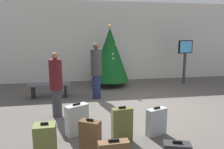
# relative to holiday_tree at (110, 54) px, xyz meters

# --- Properties ---
(ground_plane) EXTENTS (16.00, 16.00, 0.00)m
(ground_plane) POSITION_rel_holiday_tree_xyz_m (0.73, -2.76, -1.33)
(ground_plane) COLOR #514C47
(back_wall) EXTENTS (16.00, 0.20, 3.60)m
(back_wall) POSITION_rel_holiday_tree_xyz_m (0.73, 1.22, 0.47)
(back_wall) COLOR beige
(back_wall) RESTS_ON ground_plane
(holiday_tree) EXTENTS (1.55, 1.55, 2.53)m
(holiday_tree) POSITION_rel_holiday_tree_xyz_m (0.00, 0.00, 0.00)
(holiday_tree) COLOR #4C3319
(holiday_tree) RESTS_ON ground_plane
(flight_info_kiosk) EXTENTS (0.79, 0.39, 1.89)m
(flight_info_kiosk) POSITION_rel_holiday_tree_xyz_m (3.29, -0.09, -0.02)
(flight_info_kiosk) COLOR #333338
(flight_info_kiosk) RESTS_ON ground_plane
(waiting_bench) EXTENTS (1.43, 0.44, 0.48)m
(waiting_bench) POSITION_rel_holiday_tree_xyz_m (-2.32, -1.31, -0.97)
(waiting_bench) COLOR #4C5159
(waiting_bench) RESTS_ON ground_plane
(traveller_0) EXTENTS (0.52, 0.52, 1.86)m
(traveller_0) POSITION_rel_holiday_tree_xyz_m (-0.74, -1.72, -0.35)
(traveller_0) COLOR #1E234C
(traveller_0) RESTS_ON ground_plane
(traveller_1) EXTENTS (0.37, 0.37, 1.68)m
(traveller_1) POSITION_rel_holiday_tree_xyz_m (-1.92, -3.16, -0.44)
(traveller_1) COLOR #333338
(traveller_1) RESTS_ON ground_plane
(suitcase_0) EXTENTS (0.52, 0.41, 0.70)m
(suitcase_0) POSITION_rel_holiday_tree_xyz_m (-1.42, -4.31, -1.00)
(suitcase_0) COLOR #9EA0A5
(suitcase_0) RESTS_ON ground_plane
(suitcase_1) EXTENTS (0.42, 0.21, 0.74)m
(suitcase_1) POSITION_rel_holiday_tree_xyz_m (-0.54, -4.79, -0.98)
(suitcase_1) COLOR #59602D
(suitcase_1) RESTS_ON ground_plane
(suitcase_2) EXTENTS (0.48, 0.31, 0.62)m
(suitcase_2) POSITION_rel_holiday_tree_xyz_m (0.24, -4.62, -1.04)
(suitcase_2) COLOR #9EA0A5
(suitcase_2) RESTS_ON ground_plane
(suitcase_4) EXTENTS (0.39, 0.33, 0.74)m
(suitcase_4) POSITION_rel_holiday_tree_xyz_m (-1.21, -5.31, -0.98)
(suitcase_4) COLOR brown
(suitcase_4) RESTS_ON ground_plane
(suitcase_6) EXTENTS (0.33, 0.27, 0.83)m
(suitcase_6) POSITION_rel_holiday_tree_xyz_m (-1.91, -5.55, -0.93)
(suitcase_6) COLOR #59602D
(suitcase_6) RESTS_ON ground_plane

